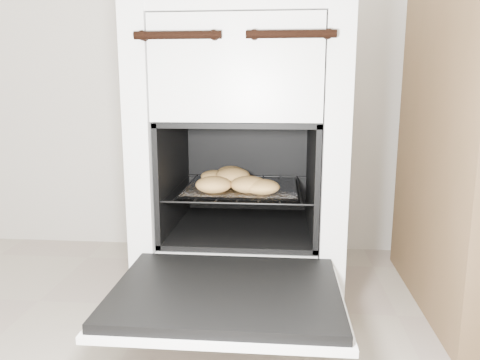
{
  "coord_description": "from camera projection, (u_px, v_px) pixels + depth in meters",
  "views": [
    {
      "loc": [
        0.02,
        -0.14,
        0.6
      ],
      "look_at": [
        -0.09,
        1.07,
        0.36
      ],
      "focal_mm": 35.0,
      "sensor_mm": 36.0,
      "label": 1
    }
  ],
  "objects": [
    {
      "name": "stove",
      "position": [
        244.0,
        156.0,
        1.36
      ],
      "size": [
        0.53,
        0.6,
        0.82
      ],
      "color": "white",
      "rests_on": "ground"
    },
    {
      "name": "oven_door",
      "position": [
        226.0,
        294.0,
        0.97
      ],
      "size": [
        0.48,
        0.37,
        0.03
      ],
      "color": "black",
      "rests_on": "stove"
    },
    {
      "name": "oven_rack",
      "position": [
        242.0,
        188.0,
        1.32
      ],
      "size": [
        0.39,
        0.37,
        0.01
      ],
      "color": "black",
      "rests_on": "stove"
    },
    {
      "name": "foil_sheet",
      "position": [
        242.0,
        188.0,
        1.3
      ],
      "size": [
        0.3,
        0.27,
        0.01
      ],
      "primitive_type": "cube",
      "color": "white",
      "rests_on": "oven_rack"
    },
    {
      "name": "baked_rolls",
      "position": [
        234.0,
        180.0,
        1.28
      ],
      "size": [
        0.26,
        0.29,
        0.05
      ],
      "color": "tan",
      "rests_on": "foil_sheet"
    }
  ]
}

